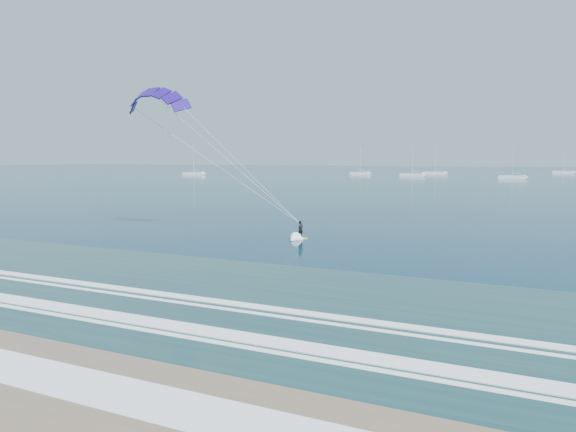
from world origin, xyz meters
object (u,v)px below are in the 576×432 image
(sailboat_7, at_px, (412,175))
(sailboat_2, at_px, (435,173))
(sailboat_0, at_px, (194,173))
(sailboat_4, at_px, (563,172))
(kitesurfer_rig, at_px, (221,154))
(sailboat_3, at_px, (512,177))
(sailboat_1, at_px, (360,173))

(sailboat_7, bearing_deg, sailboat_2, 80.90)
(sailboat_0, distance_m, sailboat_4, 169.30)
(kitesurfer_rig, xyz_separation_m, sailboat_4, (43.26, 230.13, -6.85))
(kitesurfer_rig, xyz_separation_m, sailboat_2, (-9.02, 191.68, -6.85))
(sailboat_2, bearing_deg, sailboat_4, 36.33)
(sailboat_3, relative_size, sailboat_7, 1.02)
(sailboat_0, height_order, sailboat_4, sailboat_0)
(sailboat_3, bearing_deg, sailboat_2, 129.17)
(sailboat_1, height_order, sailboat_4, sailboat_4)
(sailboat_0, bearing_deg, sailboat_1, 27.44)
(sailboat_0, xyz_separation_m, sailboat_7, (87.10, 22.17, -0.02))
(sailboat_2, relative_size, sailboat_7, 1.09)
(sailboat_4, bearing_deg, sailboat_2, -143.67)
(sailboat_4, height_order, sailboat_7, sailboat_4)
(sailboat_1, distance_m, sailboat_7, 26.38)
(kitesurfer_rig, distance_m, sailboat_2, 192.02)
(sailboat_3, relative_size, sailboat_4, 0.98)
(sailboat_7, bearing_deg, sailboat_0, -165.72)
(sailboat_3, xyz_separation_m, sailboat_4, (20.74, 77.16, -0.00))
(kitesurfer_rig, xyz_separation_m, sailboat_3, (22.52, 152.98, -6.85))
(sailboat_1, height_order, sailboat_2, sailboat_2)
(kitesurfer_rig, height_order, sailboat_0, kitesurfer_rig)
(sailboat_1, bearing_deg, sailboat_2, 32.04)
(sailboat_1, relative_size, sailboat_4, 0.95)
(kitesurfer_rig, xyz_separation_m, sailboat_7, (-13.59, 163.18, -6.86))
(sailboat_0, relative_size, sailboat_1, 1.16)
(sailboat_0, distance_m, sailboat_2, 104.73)
(sailboat_1, bearing_deg, kitesurfer_rig, -77.73)
(sailboat_1, bearing_deg, sailboat_0, -152.56)
(kitesurfer_rig, height_order, sailboat_4, kitesurfer_rig)
(sailboat_0, xyz_separation_m, sailboat_1, (62.90, 32.66, -0.01))
(sailboat_0, xyz_separation_m, sailboat_4, (143.95, 89.12, -0.01))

